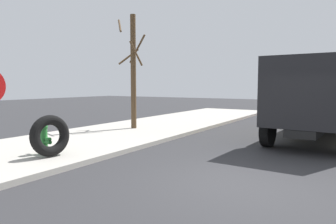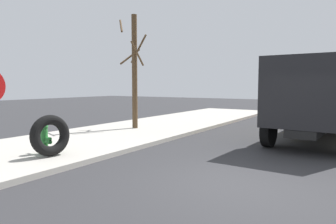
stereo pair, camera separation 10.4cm
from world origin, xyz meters
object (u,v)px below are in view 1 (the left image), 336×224
object	(u,v)px
fire_hydrant	(44,137)
dump_truck_yellow	(319,99)
dump_truck_blue	(329,90)
dump_truck_orange	(331,89)
loose_tire	(50,136)
bare_tree	(133,69)

from	to	relation	value
fire_hydrant	dump_truck_yellow	bearing A→B (deg)	-41.13
dump_truck_blue	dump_truck_orange	size ratio (longest dim) A/B	1.00
fire_hydrant	loose_tire	xyz separation A→B (m)	(-0.12, -0.44, 0.10)
dump_truck_orange	bare_tree	world-z (taller)	bare_tree
loose_tire	bare_tree	xyz separation A→B (m)	(5.75, 1.58, 2.10)
dump_truck_blue	dump_truck_orange	xyz separation A→B (m)	(7.98, 0.40, 0.00)
loose_tire	dump_truck_yellow	xyz separation A→B (m)	(7.40, -5.91, 0.88)
bare_tree	dump_truck_orange	bearing A→B (deg)	-11.08
dump_truck_yellow	dump_truck_blue	distance (m)	20.42
loose_tire	dump_truck_blue	bearing A→B (deg)	-9.58
loose_tire	dump_truck_yellow	world-z (taller)	dump_truck_yellow
dump_truck_yellow	bare_tree	world-z (taller)	bare_tree
fire_hydrant	bare_tree	xyz separation A→B (m)	(5.62, 1.14, 2.20)
fire_hydrant	dump_truck_yellow	world-z (taller)	dump_truck_yellow
loose_tire	bare_tree	distance (m)	6.32
fire_hydrant	bare_tree	world-z (taller)	bare_tree
fire_hydrant	dump_truck_orange	bearing A→B (deg)	-7.57
dump_truck_yellow	dump_truck_blue	size ratio (longest dim) A/B	1.01
dump_truck_blue	dump_truck_orange	distance (m)	7.99
loose_tire	dump_truck_yellow	distance (m)	9.51
dump_truck_orange	dump_truck_yellow	bearing A→B (deg)	-176.74
fire_hydrant	dump_truck_orange	xyz separation A→B (m)	(35.63, -4.74, 0.98)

